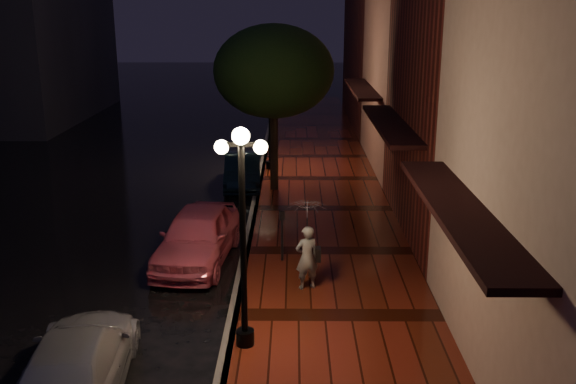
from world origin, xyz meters
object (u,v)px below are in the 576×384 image
(streetlamp_far, at_px, (270,108))
(parking_meter, at_px, (282,231))
(pink_car, at_px, (198,236))
(streetlamp_near, at_px, (243,226))
(navy_car, at_px, (243,171))
(silver_car, at_px, (77,362))
(woman_with_umbrella, at_px, (307,231))
(street_tree, at_px, (274,74))

(streetlamp_far, height_order, parking_meter, streetlamp_far)
(pink_car, bearing_deg, streetlamp_near, -64.98)
(navy_car, bearing_deg, parking_meter, -81.19)
(silver_car, height_order, woman_with_umbrella, woman_with_umbrella)
(street_tree, bearing_deg, navy_car, 144.35)
(streetlamp_near, distance_m, streetlamp_far, 14.00)
(streetlamp_near, bearing_deg, silver_car, -152.90)
(streetlamp_far, height_order, street_tree, street_tree)
(pink_car, relative_size, woman_with_umbrella, 1.98)
(pink_car, distance_m, navy_car, 7.33)
(streetlamp_far, bearing_deg, streetlamp_near, -90.00)
(navy_car, bearing_deg, streetlamp_far, 62.92)
(woman_with_umbrella, bearing_deg, navy_car, -97.56)
(street_tree, height_order, silver_car, street_tree)
(silver_car, distance_m, woman_with_umbrella, 5.80)
(streetlamp_near, relative_size, streetlamp_far, 1.00)
(navy_car, bearing_deg, silver_car, -101.06)
(street_tree, xyz_separation_m, woman_with_umbrella, (1.00, -8.38, -2.68))
(streetlamp_far, bearing_deg, navy_car, -113.92)
(navy_car, distance_m, silver_car, 13.42)
(streetlamp_far, height_order, woman_with_umbrella, streetlamp_far)
(silver_car, xyz_separation_m, woman_with_umbrella, (4.05, 4.04, 0.96))
(streetlamp_near, bearing_deg, pink_car, 109.04)
(street_tree, bearing_deg, parking_meter, -86.65)
(navy_car, distance_m, woman_with_umbrella, 9.55)
(street_tree, relative_size, silver_car, 1.38)
(pink_car, xyz_separation_m, parking_meter, (2.22, -0.25, 0.24))
(streetlamp_far, relative_size, silver_car, 1.03)
(street_tree, distance_m, pink_car, 7.56)
(woman_with_umbrella, xyz_separation_m, parking_meter, (-0.61, 1.70, -0.61))
(parking_meter, bearing_deg, streetlamp_near, -111.75)
(street_tree, bearing_deg, woman_with_umbrella, -83.21)
(streetlamp_far, distance_m, pink_car, 9.75)
(silver_car, bearing_deg, navy_car, -103.22)
(streetlamp_far, distance_m, street_tree, 3.44)
(streetlamp_near, xyz_separation_m, silver_car, (-2.79, -1.43, -1.99))
(pink_car, xyz_separation_m, silver_car, (-1.22, -5.99, -0.12))
(pink_car, xyz_separation_m, navy_car, (0.62, 7.30, -0.11))
(streetlamp_near, bearing_deg, street_tree, 88.65)
(navy_car, xyz_separation_m, parking_meter, (1.60, -7.55, 0.35))
(parking_meter, bearing_deg, streetlamp_far, 80.66)
(streetlamp_far, xyz_separation_m, street_tree, (0.26, -3.01, 1.64))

